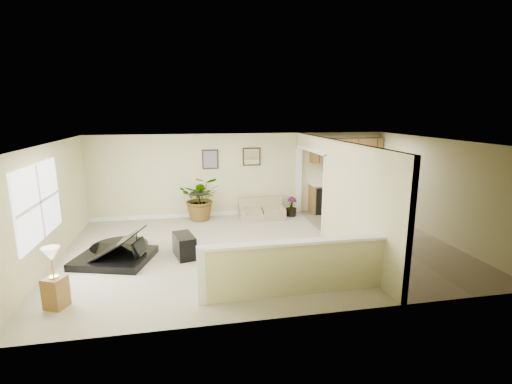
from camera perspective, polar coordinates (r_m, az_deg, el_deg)
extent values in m
plane|color=#B7B08E|center=(8.82, 0.87, -8.63)|extent=(9.00, 9.00, 0.00)
cube|color=beige|center=(11.35, -2.20, 2.68)|extent=(9.00, 0.04, 2.50)
cube|color=beige|center=(5.66, 7.15, -7.46)|extent=(9.00, 0.04, 2.50)
cube|color=beige|center=(8.75, -29.36, -1.87)|extent=(0.04, 6.00, 2.50)
cube|color=beige|center=(10.34, 26.13, 0.44)|extent=(0.04, 6.00, 2.50)
cube|color=silver|center=(8.26, 0.93, 7.78)|extent=(9.00, 6.00, 0.04)
cube|color=gray|center=(9.91, 19.13, -6.90)|extent=(2.70, 6.00, 0.01)
cube|color=beige|center=(7.93, 15.57, -2.05)|extent=(0.12, 3.60, 2.50)
cube|color=beige|center=(10.47, 8.67, 7.52)|extent=(0.12, 2.35, 0.40)
cube|color=beige|center=(6.61, 6.33, -11.68)|extent=(3.30, 0.12, 0.95)
cube|color=white|center=(6.43, 6.43, -7.69)|extent=(3.40, 0.22, 0.05)
cube|color=white|center=(6.35, -8.41, -12.57)|extent=(0.14, 0.14, 1.00)
cube|color=white|center=(8.24, -30.47, -1.36)|extent=(0.05, 2.15, 1.45)
cube|color=#372314|center=(11.15, -7.05, 5.02)|extent=(0.48, 0.03, 0.58)
cube|color=#976082|center=(11.13, -7.04, 5.00)|extent=(0.40, 0.01, 0.50)
cube|color=#372314|center=(11.29, -0.69, 5.46)|extent=(0.55, 0.03, 0.55)
cube|color=silver|center=(11.27, -0.67, 5.45)|extent=(0.46, 0.01, 0.46)
cube|color=olive|center=(12.16, 13.62, -0.85)|extent=(2.30, 0.60, 0.90)
cube|color=silver|center=(12.07, 13.73, 1.32)|extent=(2.36, 0.65, 0.04)
cube|color=black|center=(11.86, 10.10, -1.13)|extent=(0.60, 0.60, 0.84)
cube|color=olive|center=(12.03, 13.74, 6.25)|extent=(2.30, 0.35, 0.75)
cube|color=black|center=(8.40, -21.31, -4.92)|extent=(1.79, 1.65, 0.31)
cylinder|color=black|center=(8.96, -21.66, -3.88)|extent=(1.27, 1.27, 0.31)
cube|color=silver|center=(8.29, -15.28, -5.01)|extent=(0.51, 1.05, 0.02)
cube|color=black|center=(8.44, -22.02, -2.93)|extent=(1.46, 1.46, 0.69)
cube|color=black|center=(8.42, -10.98, -8.11)|extent=(0.54, 0.82, 0.50)
cube|color=tan|center=(11.15, 0.90, -3.08)|extent=(1.37, 0.82, 0.37)
cube|color=tan|center=(11.33, 0.61, -0.83)|extent=(1.34, 0.24, 0.39)
cube|color=tan|center=(10.99, -2.10, -1.94)|extent=(0.20, 0.76, 0.14)
cube|color=tan|center=(11.22, 3.85, -1.65)|extent=(0.20, 0.76, 0.14)
cylinder|color=black|center=(11.17, -8.63, -4.12)|extent=(0.41, 0.41, 0.03)
cylinder|color=black|center=(11.06, -8.69, -2.19)|extent=(0.04, 0.04, 0.79)
cylinder|color=black|center=(10.97, -8.76, -0.19)|extent=(0.56, 0.56, 0.03)
cylinder|color=black|center=(11.14, -8.33, -3.53)|extent=(0.38, 0.38, 0.26)
imported|color=#195218|center=(11.00, -8.42, -0.88)|extent=(1.32, 1.19, 1.32)
cylinder|color=black|center=(11.44, 5.43, -3.15)|extent=(0.31, 0.31, 0.22)
imported|color=#195218|center=(11.39, 5.45, -2.24)|extent=(0.37, 0.37, 0.59)
cube|color=olive|center=(7.07, -28.44, -13.43)|extent=(0.40, 0.40, 0.52)
cylinder|color=gold|center=(6.96, -28.67, -11.40)|extent=(0.14, 0.14, 0.02)
cylinder|color=gold|center=(6.90, -28.82, -10.07)|extent=(0.03, 0.03, 0.35)
cone|color=beige|center=(6.83, -29.02, -8.36)|extent=(0.28, 0.28, 0.23)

